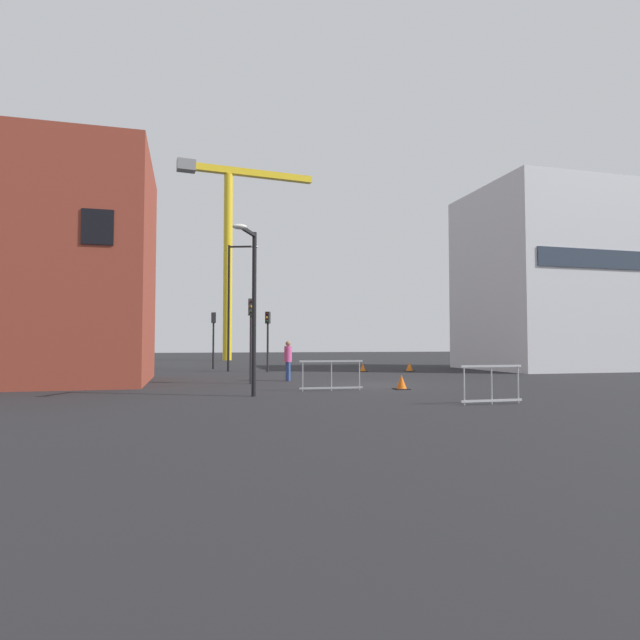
% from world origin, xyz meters
% --- Properties ---
extents(ground, '(160.00, 160.00, 0.00)m').
position_xyz_m(ground, '(0.00, 0.00, 0.00)').
color(ground, black).
extents(brick_building, '(7.97, 7.76, 9.69)m').
position_xyz_m(brick_building, '(-12.78, 4.03, 4.85)').
color(brick_building, brown).
rests_on(brick_building, ground).
extents(office_block, '(9.04, 8.73, 11.70)m').
position_xyz_m(office_block, '(15.52, 9.09, 5.85)').
color(office_block, silver).
rests_on(office_block, ground).
extents(construction_crane, '(14.17, 2.35, 20.09)m').
position_xyz_m(construction_crane, '(-3.03, 33.15, 13.20)').
color(construction_crane, yellow).
rests_on(construction_crane, ground).
extents(streetlamp_tall, '(1.78, 0.69, 7.70)m').
position_xyz_m(streetlamp_tall, '(-4.55, 11.71, 4.51)').
color(streetlamp_tall, black).
rests_on(streetlamp_tall, ground).
extents(streetlamp_short, '(0.88, 1.41, 5.25)m').
position_xyz_m(streetlamp_short, '(-5.23, -3.62, 3.20)').
color(streetlamp_short, black).
rests_on(streetlamp_short, ground).
extents(traffic_light_median, '(0.35, 0.39, 3.56)m').
position_xyz_m(traffic_light_median, '(-2.58, 10.34, 2.42)').
color(traffic_light_median, '#232326').
rests_on(traffic_light_median, ground).
extents(traffic_light_island, '(0.30, 0.39, 3.75)m').
position_xyz_m(traffic_light_island, '(-5.50, 15.01, 2.53)').
color(traffic_light_island, black).
rests_on(traffic_light_island, ground).
extents(traffic_light_verge, '(0.25, 0.37, 3.55)m').
position_xyz_m(traffic_light_verge, '(-4.60, 1.70, 2.41)').
color(traffic_light_verge, '#2D2D30').
rests_on(traffic_light_verge, ground).
extents(pedestrian_walking, '(0.34, 0.34, 1.79)m').
position_xyz_m(pedestrian_walking, '(-2.78, 2.95, 1.05)').
color(pedestrian_walking, '#33519E').
rests_on(pedestrian_walking, ground).
extents(safety_barrier_rear, '(1.88, 0.06, 1.08)m').
position_xyz_m(safety_barrier_rear, '(0.98, -7.18, 0.56)').
color(safety_barrier_rear, '#B2B5BA').
rests_on(safety_barrier_rear, ground).
extents(safety_barrier_front, '(2.31, 0.13, 1.08)m').
position_xyz_m(safety_barrier_front, '(-2.20, -2.16, 0.56)').
color(safety_barrier_front, '#9EA0A5').
rests_on(safety_barrier_front, ground).
extents(traffic_cone_by_barrier, '(0.52, 0.52, 0.52)m').
position_xyz_m(traffic_cone_by_barrier, '(0.44, -2.26, 0.24)').
color(traffic_cone_by_barrier, black).
rests_on(traffic_cone_by_barrier, ground).
extents(traffic_cone_striped, '(0.48, 0.48, 0.49)m').
position_xyz_m(traffic_cone_striped, '(3.07, 9.54, 0.22)').
color(traffic_cone_striped, black).
rests_on(traffic_cone_striped, ground).
extents(traffic_cone_orange, '(0.56, 0.56, 0.56)m').
position_xyz_m(traffic_cone_orange, '(5.95, 9.20, 0.26)').
color(traffic_cone_orange, black).
rests_on(traffic_cone_orange, ground).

